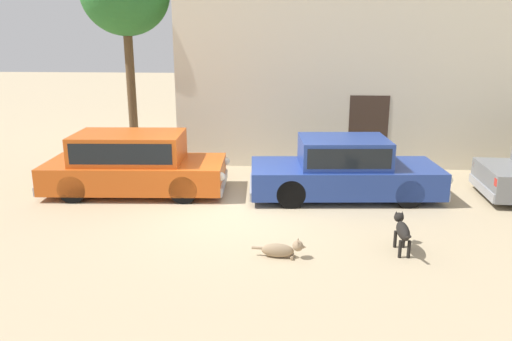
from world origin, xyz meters
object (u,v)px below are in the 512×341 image
stray_dog_tan (282,249)px  parked_sedan_second (344,168)px  stray_dog_spotted (402,230)px  parked_sedan_nearest (133,162)px

stray_dog_tan → parked_sedan_second: bearing=72.2°
stray_dog_tan → stray_dog_spotted: bearing=14.9°
parked_sedan_second → stray_dog_spotted: size_ratio=4.33×
parked_sedan_nearest → parked_sedan_second: parked_sedan_nearest is taller
parked_sedan_nearest → parked_sedan_second: (5.06, 0.01, -0.06)m
parked_sedan_nearest → stray_dog_spotted: bearing=-30.8°
stray_dog_spotted → stray_dog_tan: stray_dog_spotted is taller
parked_sedan_second → parked_sedan_nearest: bearing=175.7°
stray_dog_spotted → parked_sedan_nearest: bearing=62.8°
parked_sedan_nearest → stray_dog_tan: 5.07m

